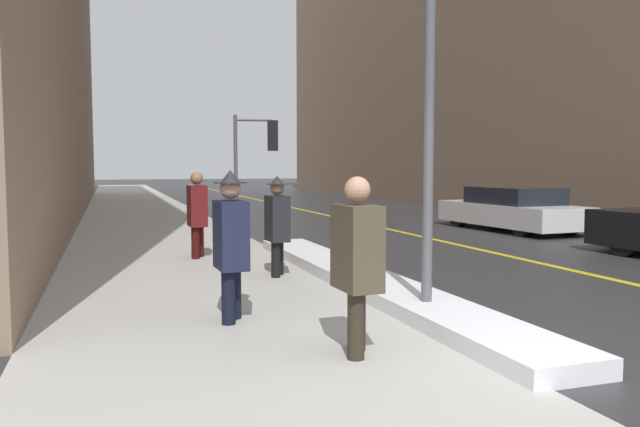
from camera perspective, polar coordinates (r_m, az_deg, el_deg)
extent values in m
plane|color=#2D2D30|center=(5.42, 18.45, -14.14)|extent=(160.00, 160.00, 0.00)
cube|color=#B2AFA8|center=(19.19, -15.25, -0.87)|extent=(4.00, 80.00, 0.01)
cube|color=gold|center=(20.44, 1.78, -0.42)|extent=(0.16, 80.00, 0.00)
cube|color=white|center=(8.92, 3.96, -6.03)|extent=(0.84, 8.62, 0.19)
cylinder|color=#515156|center=(7.05, 9.93, 10.27)|extent=(0.12, 0.12, 4.87)
cylinder|color=#515156|center=(18.59, -7.71, 4.01)|extent=(0.11, 0.11, 3.20)
cylinder|color=#515156|center=(18.67, -6.05, 8.49)|extent=(1.10, 0.25, 0.07)
cube|color=black|center=(18.68, -4.34, 7.11)|extent=(0.33, 0.25, 0.90)
sphere|color=red|center=(18.81, -4.38, 7.97)|extent=(0.19, 0.19, 0.19)
sphere|color=orange|center=(18.80, -4.38, 7.09)|extent=(0.19, 0.19, 0.19)
sphere|color=green|center=(18.79, -4.37, 6.22)|extent=(0.19, 0.19, 0.19)
cylinder|color=#2A241B|center=(5.76, 3.45, -8.38)|extent=(0.15, 0.15, 0.86)
cylinder|color=#2A241B|center=(5.50, 3.31, -8.98)|extent=(0.15, 0.15, 0.86)
cube|color=#473D2D|center=(5.53, 3.41, -3.11)|extent=(0.32, 0.53, 0.75)
sphere|color=tan|center=(5.49, 3.43, 2.19)|extent=(0.23, 0.23, 0.23)
cylinder|color=black|center=(6.99, -7.83, -6.22)|extent=(0.15, 0.15, 0.84)
cylinder|color=black|center=(6.75, -8.39, -6.61)|extent=(0.15, 0.15, 0.84)
cube|color=#191E38|center=(6.79, -8.15, -1.95)|extent=(0.32, 0.52, 0.74)
sphere|color=tan|center=(6.75, -8.20, 2.27)|extent=(0.23, 0.23, 0.23)
cylinder|color=#28282D|center=(6.75, -8.20, 2.80)|extent=(0.35, 0.35, 0.01)
cone|color=#28282D|center=(6.75, -8.21, 3.39)|extent=(0.22, 0.22, 0.14)
cylinder|color=black|center=(9.72, -3.76, -3.37)|extent=(0.14, 0.14, 0.79)
cylinder|color=black|center=(9.48, -4.07, -3.56)|extent=(0.14, 0.14, 0.79)
cube|color=black|center=(9.55, -3.93, -0.47)|extent=(0.30, 0.49, 0.69)
sphere|color=#8C664C|center=(9.52, -3.94, 2.35)|extent=(0.21, 0.21, 0.21)
cylinder|color=#28282D|center=(9.52, -3.94, 2.70)|extent=(0.33, 0.33, 0.01)
cone|color=#28282D|center=(9.52, -3.94, 3.09)|extent=(0.20, 0.20, 0.13)
cylinder|color=#340C0C|center=(11.83, -10.94, -1.91)|extent=(0.15, 0.15, 0.85)
cylinder|color=#340C0C|center=(11.58, -11.33, -2.04)|extent=(0.15, 0.15, 0.85)
cube|color=#561414|center=(11.66, -11.17, 0.69)|extent=(0.32, 0.53, 0.75)
sphere|color=#8C664C|center=(11.64, -11.21, 3.17)|extent=(0.23, 0.23, 0.23)
cylinder|color=black|center=(13.11, 26.16, -2.06)|extent=(0.27, 0.68, 0.67)
cube|color=silver|center=(17.32, 17.07, -0.05)|extent=(1.95, 4.45, 0.56)
cube|color=black|center=(17.21, 17.33, 1.58)|extent=(1.71, 2.35, 0.44)
cylinder|color=black|center=(17.98, 12.54, -0.11)|extent=(0.27, 0.68, 0.67)
cylinder|color=black|center=(18.84, 16.24, 0.02)|extent=(0.27, 0.68, 0.67)
cylinder|color=black|center=(15.82, 18.05, -0.81)|extent=(0.27, 0.68, 0.67)
cylinder|color=black|center=(16.79, 21.90, -0.63)|extent=(0.27, 0.68, 0.67)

